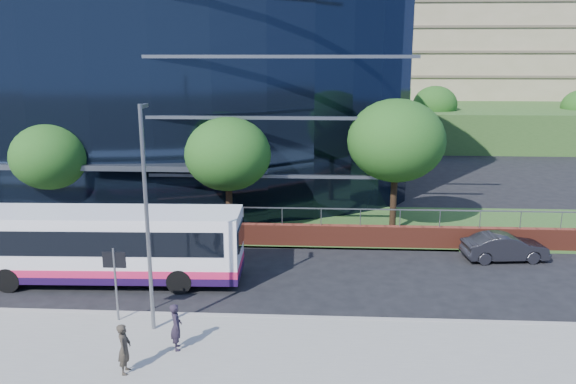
# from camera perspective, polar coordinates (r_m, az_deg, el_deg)

# --- Properties ---
(ground) EXTENTS (200.00, 200.00, 0.00)m
(ground) POSITION_cam_1_polar(r_m,az_deg,el_deg) (25.41, -25.30, -10.07)
(ground) COLOR black
(ground) RESTS_ON ground
(kerb) EXTENTS (80.00, 0.25, 0.16)m
(kerb) POSITION_cam_1_polar(r_m,az_deg,el_deg) (24.58, -26.42, -10.80)
(kerb) COLOR gray
(kerb) RESTS_ON ground
(yellow_line_outer) EXTENTS (80.00, 0.08, 0.01)m
(yellow_line_outer) POSITION_cam_1_polar(r_m,az_deg,el_deg) (24.77, -26.18, -10.77)
(yellow_line_outer) COLOR gold
(yellow_line_outer) RESTS_ON ground
(yellow_line_inner) EXTENTS (80.00, 0.08, 0.01)m
(yellow_line_inner) POSITION_cam_1_polar(r_m,az_deg,el_deg) (24.89, -26.01, -10.64)
(yellow_line_inner) COLOR gold
(yellow_line_inner) RESTS_ON ground
(far_forecourt) EXTENTS (50.00, 8.00, 0.10)m
(far_forecourt) POSITION_cam_1_polar(r_m,az_deg,el_deg) (37.28, -25.57, -2.60)
(far_forecourt) COLOR gray
(far_forecourt) RESTS_ON ground
(grass_verge) EXTENTS (36.00, 8.00, 0.12)m
(grass_verge) POSITION_cam_1_polar(r_m,az_deg,el_deg) (34.92, 23.46, -3.41)
(grass_verge) COLOR #2D511E
(grass_verge) RESTS_ON ground
(glass_office) EXTENTS (44.00, 23.10, 16.00)m
(glass_office) POSITION_cam_1_polar(r_m,az_deg,el_deg) (44.10, -18.21, 10.92)
(glass_office) COLOR black
(glass_office) RESTS_ON ground
(retaining_wall) EXTENTS (34.00, 0.40, 2.11)m
(retaining_wall) POSITION_cam_1_polar(r_m,az_deg,el_deg) (30.17, 18.78, -4.51)
(retaining_wall) COLOR maroon
(retaining_wall) RESTS_ON ground
(apartment_block) EXTENTS (60.00, 42.00, 30.00)m
(apartment_block) POSITION_cam_1_polar(r_m,az_deg,el_deg) (80.08, 18.33, 14.15)
(apartment_block) COLOR #2D511E
(apartment_block) RESTS_ON ground
(street_sign) EXTENTS (0.85, 0.09, 2.80)m
(street_sign) POSITION_cam_1_polar(r_m,az_deg,el_deg) (21.45, -17.19, -7.49)
(street_sign) COLOR slate
(street_sign) RESTS_ON pavement_near
(tree_far_b) EXTENTS (4.29, 4.29, 6.05)m
(tree_far_b) POSITION_cam_1_polar(r_m,az_deg,el_deg) (33.72, -23.02, 3.32)
(tree_far_b) COLOR black
(tree_far_b) RESTS_ON ground
(tree_far_c) EXTENTS (4.62, 4.62, 6.51)m
(tree_far_c) POSITION_cam_1_polar(r_m,az_deg,el_deg) (30.12, -6.12, 3.84)
(tree_far_c) COLOR black
(tree_far_c) RESTS_ON ground
(tree_far_d) EXTENTS (5.28, 5.28, 7.44)m
(tree_far_d) POSITION_cam_1_polar(r_m,az_deg,el_deg) (30.89, 10.94, 5.14)
(tree_far_d) COLOR black
(tree_far_d) RESTS_ON ground
(tree_dist_e) EXTENTS (4.62, 4.62, 6.51)m
(tree_dist_e) POSITION_cam_1_polar(r_m,az_deg,el_deg) (61.71, 14.70, 8.56)
(tree_dist_e) COLOR black
(tree_dist_e) RESTS_ON ground
(streetlight_east) EXTENTS (0.15, 0.77, 8.00)m
(streetlight_east) POSITION_cam_1_polar(r_m,az_deg,el_deg) (19.74, -14.15, -2.12)
(streetlight_east) COLOR slate
(streetlight_east) RESTS_ON pavement_near
(city_bus) EXTENTS (11.85, 3.07, 3.18)m
(city_bus) POSITION_cam_1_polar(r_m,az_deg,el_deg) (25.61, -17.78, -5.14)
(city_bus) COLOR silver
(city_bus) RESTS_ON ground
(parked_car) EXTENTS (4.14, 1.85, 1.32)m
(parked_car) POSITION_cam_1_polar(r_m,az_deg,el_deg) (29.16, 21.16, -5.25)
(parked_car) COLOR black
(parked_car) RESTS_ON ground
(pedestrian) EXTENTS (0.56, 0.68, 1.61)m
(pedestrian) POSITION_cam_1_polar(r_m,az_deg,el_deg) (19.44, -11.29, -13.27)
(pedestrian) COLOR #231C2A
(pedestrian) RESTS_ON pavement_near
(pedestrian_b) EXTENTS (0.44, 0.62, 1.62)m
(pedestrian_b) POSITION_cam_1_polar(r_m,az_deg,el_deg) (18.52, -16.29, -15.02)
(pedestrian_b) COLOR #352F25
(pedestrian_b) RESTS_ON pavement_near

